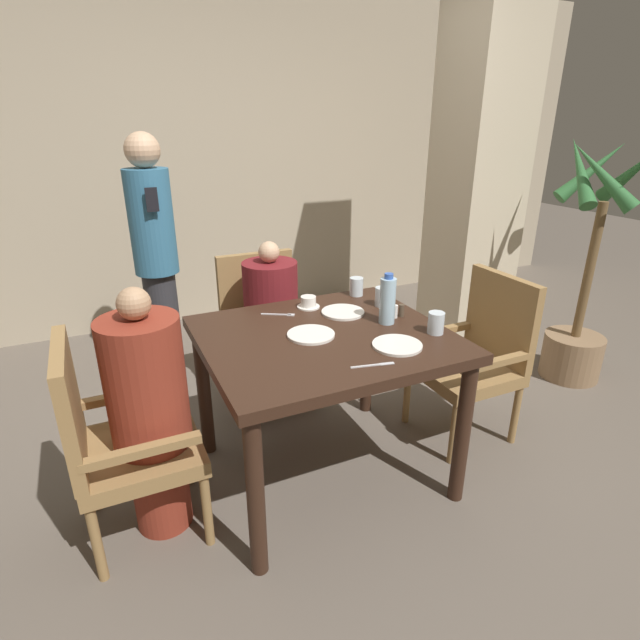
# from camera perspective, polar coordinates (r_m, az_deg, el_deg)

# --- Properties ---
(ground_plane) EXTENTS (16.00, 16.00, 0.00)m
(ground_plane) POSITION_cam_1_polar(r_m,az_deg,el_deg) (2.69, 0.46, -16.92)
(ground_plane) COLOR #60564C
(wall_back) EXTENTS (8.00, 0.06, 2.80)m
(wall_back) POSITION_cam_1_polar(r_m,az_deg,el_deg) (4.46, -13.90, 17.71)
(wall_back) COLOR tan
(wall_back) RESTS_ON ground_plane
(pillar_stone) EXTENTS (0.50, 0.50, 2.70)m
(pillar_stone) POSITION_cam_1_polar(r_m,az_deg,el_deg) (3.82, 17.60, 15.95)
(pillar_stone) COLOR beige
(pillar_stone) RESTS_ON ground_plane
(dining_table) EXTENTS (1.11, 0.99, 0.78)m
(dining_table) POSITION_cam_1_polar(r_m,az_deg,el_deg) (2.33, 0.51, -3.97)
(dining_table) COLOR #331E14
(dining_table) RESTS_ON ground_plane
(chair_left_side) EXTENTS (0.49, 0.49, 0.92)m
(chair_left_side) POSITION_cam_1_polar(r_m,az_deg,el_deg) (2.24, -22.26, -12.35)
(chair_left_side) COLOR olive
(chair_left_side) RESTS_ON ground_plane
(diner_in_left_chair) EXTENTS (0.32, 0.32, 1.11)m
(diner_in_left_chair) POSITION_cam_1_polar(r_m,az_deg,el_deg) (2.20, -18.84, -9.99)
(diner_in_left_chair) COLOR maroon
(diner_in_left_chair) RESTS_ON ground_plane
(chair_far_side) EXTENTS (0.49, 0.49, 0.92)m
(chair_far_side) POSITION_cam_1_polar(r_m,az_deg,el_deg) (3.15, -6.37, -0.55)
(chair_far_side) COLOR olive
(chair_far_side) RESTS_ON ground_plane
(diner_in_far_chair) EXTENTS (0.32, 0.32, 1.05)m
(diner_in_far_chair) POSITION_cam_1_polar(r_m,az_deg,el_deg) (3.01, -5.53, -0.63)
(diner_in_far_chair) COLOR maroon
(diner_in_far_chair) RESTS_ON ground_plane
(chair_right_side) EXTENTS (0.49, 0.49, 0.92)m
(chair_right_side) POSITION_cam_1_polar(r_m,az_deg,el_deg) (2.90, 17.52, -3.58)
(chair_right_side) COLOR olive
(chair_right_side) RESTS_ON ground_plane
(standing_host) EXTENTS (0.28, 0.31, 1.62)m
(standing_host) POSITION_cam_1_polar(r_m,az_deg,el_deg) (3.40, -18.26, 7.00)
(standing_host) COLOR #2D2D33
(standing_host) RESTS_ON ground_plane
(potted_palm) EXTENTS (0.63, 0.64, 1.61)m
(potted_palm) POSITION_cam_1_polar(r_m,az_deg,el_deg) (3.75, 27.95, 2.35)
(potted_palm) COLOR #896B4C
(potted_palm) RESTS_ON ground_plane
(plate_main_left) EXTENTS (0.22, 0.22, 0.01)m
(plate_main_left) POSITION_cam_1_polar(r_m,az_deg,el_deg) (2.26, -1.05, -1.67)
(plate_main_left) COLOR white
(plate_main_left) RESTS_ON dining_table
(plate_main_right) EXTENTS (0.22, 0.22, 0.01)m
(plate_main_right) POSITION_cam_1_polar(r_m,az_deg,el_deg) (2.52, 2.63, 0.91)
(plate_main_right) COLOR white
(plate_main_right) RESTS_ON dining_table
(plate_dessert_center) EXTENTS (0.22, 0.22, 0.01)m
(plate_dessert_center) POSITION_cam_1_polar(r_m,az_deg,el_deg) (2.18, 8.81, -2.86)
(plate_dessert_center) COLOR white
(plate_dessert_center) RESTS_ON dining_table
(teacup_with_saucer) EXTENTS (0.12, 0.12, 0.06)m
(teacup_with_saucer) POSITION_cam_1_polar(r_m,az_deg,el_deg) (2.59, -1.34, 2.00)
(teacup_with_saucer) COLOR white
(teacup_with_saucer) RESTS_ON dining_table
(water_bottle) EXTENTS (0.08, 0.08, 0.25)m
(water_bottle) POSITION_cam_1_polar(r_m,az_deg,el_deg) (2.39, 7.73, 2.25)
(water_bottle) COLOR #A3C6DB
(water_bottle) RESTS_ON dining_table
(glass_tall_near) EXTENTS (0.07, 0.07, 0.10)m
(glass_tall_near) POSITION_cam_1_polar(r_m,az_deg,el_deg) (2.63, 7.11, 2.65)
(glass_tall_near) COLOR silver
(glass_tall_near) RESTS_ON dining_table
(glass_tall_mid) EXTENTS (0.07, 0.07, 0.10)m
(glass_tall_mid) POSITION_cam_1_polar(r_m,az_deg,el_deg) (2.33, 13.11, -0.33)
(glass_tall_mid) COLOR silver
(glass_tall_mid) RESTS_ON dining_table
(glass_tall_far) EXTENTS (0.07, 0.07, 0.10)m
(glass_tall_far) POSITION_cam_1_polar(r_m,az_deg,el_deg) (2.77, 4.19, 3.83)
(glass_tall_far) COLOR silver
(glass_tall_far) RESTS_ON dining_table
(salt_shaker) EXTENTS (0.03, 0.03, 0.07)m
(salt_shaker) POSITION_cam_1_polar(r_m,az_deg,el_deg) (2.48, 8.54, 0.97)
(salt_shaker) COLOR white
(salt_shaker) RESTS_ON dining_table
(pepper_shaker) EXTENTS (0.03, 0.03, 0.06)m
(pepper_shaker) POSITION_cam_1_polar(r_m,az_deg,el_deg) (2.50, 9.29, 1.07)
(pepper_shaker) COLOR #4C3D2D
(pepper_shaker) RESTS_ON dining_table
(fork_beside_plate) EXTENTS (0.15, 0.10, 0.00)m
(fork_beside_plate) POSITION_cam_1_polar(r_m,az_deg,el_deg) (2.51, -4.40, 0.63)
(fork_beside_plate) COLOR silver
(fork_beside_plate) RESTS_ON dining_table
(knife_beside_plate) EXTENTS (0.18, 0.05, 0.00)m
(knife_beside_plate) POSITION_cam_1_polar(r_m,az_deg,el_deg) (2.01, 6.29, -5.13)
(knife_beside_plate) COLOR silver
(knife_beside_plate) RESTS_ON dining_table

